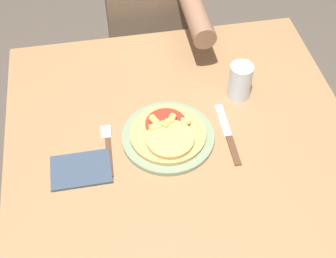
{
  "coord_description": "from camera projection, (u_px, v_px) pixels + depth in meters",
  "views": [
    {
      "loc": [
        -0.18,
        -0.77,
        1.75
      ],
      "look_at": [
        -0.04,
        0.03,
        0.81
      ],
      "focal_mm": 50.0,
      "sensor_mm": 36.0,
      "label": 1
    }
  ],
  "objects": [
    {
      "name": "dining_table",
      "position": [
        183.0,
        171.0,
        1.35
      ],
      "size": [
        0.96,
        0.99,
        0.77
      ],
      "color": "#9E754C",
      "rests_on": "ground_plane"
    },
    {
      "name": "person_diner",
      "position": [
        153.0,
        18.0,
        1.75
      ],
      "size": [
        0.33,
        0.52,
        1.21
      ],
      "color": "#2D2D38",
      "rests_on": "ground_plane"
    },
    {
      "name": "plate",
      "position": [
        168.0,
        137.0,
        1.27
      ],
      "size": [
        0.25,
        0.25,
        0.01
      ],
      "color": "gray",
      "rests_on": "dining_table"
    },
    {
      "name": "fork",
      "position": [
        108.0,
        146.0,
        1.25
      ],
      "size": [
        0.03,
        0.18,
        0.0
      ],
      "color": "brown",
      "rests_on": "dining_table"
    },
    {
      "name": "drinking_glass",
      "position": [
        240.0,
        81.0,
        1.34
      ],
      "size": [
        0.07,
        0.07,
        0.11
      ],
      "color": "silver",
      "rests_on": "dining_table"
    },
    {
      "name": "knife",
      "position": [
        228.0,
        135.0,
        1.28
      ],
      "size": [
        0.02,
        0.22,
        0.0
      ],
      "color": "brown",
      "rests_on": "dining_table"
    },
    {
      "name": "napkin",
      "position": [
        81.0,
        170.0,
        1.2
      ],
      "size": [
        0.15,
        0.11,
        0.01
      ],
      "color": "#38475B",
      "rests_on": "dining_table"
    },
    {
      "name": "pizza",
      "position": [
        168.0,
        134.0,
        1.25
      ],
      "size": [
        0.21,
        0.21,
        0.04
      ],
      "color": "tan",
      "rests_on": "plate"
    }
  ]
}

